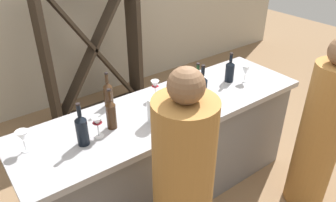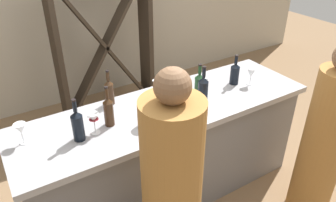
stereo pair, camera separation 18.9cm
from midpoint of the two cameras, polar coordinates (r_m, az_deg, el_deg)
The scene contains 18 objects.
ground_plane at distance 3.17m, azimuth 1.77°, elevation -15.49°, with size 12.00×12.00×0.00m, color #846647.
bar_counter at distance 2.85m, azimuth 1.92°, elevation -8.92°, with size 2.43×0.72×0.93m.
wine_rack at distance 3.99m, azimuth -9.63°, elevation 9.38°, with size 1.18×0.28×1.74m.
wine_bottle_leftmost_near_black at distance 2.22m, azimuth -13.13°, elevation -4.11°, with size 0.08×0.08×0.31m.
wine_bottle_second_left_amber_brown at distance 2.33m, azimuth -8.04°, elevation -1.74°, with size 0.07×0.07×0.31m.
wine_bottle_center_amber_brown at distance 2.59m, azimuth -8.15°, elevation 1.63°, with size 0.07×0.07×0.29m.
wine_bottle_second_right_near_black at distance 2.60m, azimuth 8.19°, elevation 1.95°, with size 0.08×0.08×0.32m.
wine_bottle_rightmost_olive_green at distance 2.69m, azimuth 7.47°, elevation 2.77°, with size 0.08×0.08×0.29m.
wine_bottle_far_right_near_black at distance 2.96m, azimuth 13.36°, elevation 4.73°, with size 0.08×0.08×0.27m.
wine_glass_near_left at distance 2.48m, azimuth 3.95°, elevation 0.43°, with size 0.07×0.07×0.16m.
wine_glass_near_center at distance 2.98m, azimuth 16.05°, elevation 4.64°, with size 0.08×0.08×0.16m.
wine_glass_near_right at distance 2.26m, azimuth -10.49°, elevation -3.17°, with size 0.08×0.08×0.16m.
wine_glass_far_left at distance 2.78m, azimuth 8.36°, elevation 3.43°, with size 0.08×0.08×0.14m.
wine_glass_far_center at distance 2.30m, azimuth -22.19°, elevation -4.61°, with size 0.08×0.08×0.15m.
wine_glass_far_right at distance 2.66m, azimuth -0.04°, elevation 2.70°, with size 0.07×0.07×0.16m.
water_pitcher at distance 2.35m, azimuth -0.54°, elevation -1.55°, with size 0.11×0.11×0.20m.
person_left_guest at distance 2.88m, azimuth 27.31°, elevation -6.42°, with size 0.41×0.41×1.53m.
person_center_guest at distance 2.09m, azimuth 3.35°, elevation -16.64°, with size 0.37×0.37×1.62m.
Camera 2 is at (-1.17, -1.88, 2.27)m, focal length 35.00 mm.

